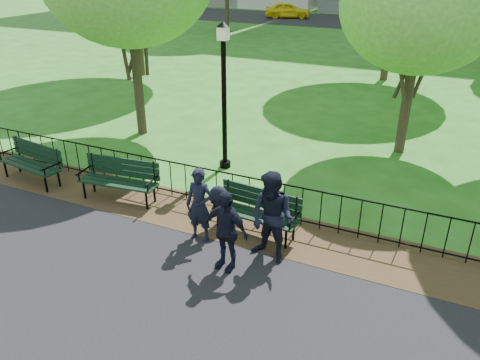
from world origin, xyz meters
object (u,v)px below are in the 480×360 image
at_px(person_left, 199,205).
at_px(person_right, 226,230).
at_px(park_bench_left_a, 120,175).
at_px(tree_near_e, 422,4).
at_px(taxi, 288,10).
at_px(park_bench_left_b, 33,159).
at_px(park_bench_main, 239,202).
at_px(lamppost, 224,93).
at_px(person_mid, 272,218).
at_px(sedan_silver, 401,17).

height_order(person_left, person_right, person_right).
bearing_deg(park_bench_left_a, person_left, -23.01).
height_order(park_bench_left_a, tree_near_e, tree_near_e).
bearing_deg(taxi, park_bench_left_b, 169.08).
bearing_deg(person_left, tree_near_e, 62.17).
relative_size(park_bench_left_b, person_left, 1.25).
distance_m(park_bench_main, person_left, 0.87).
distance_m(park_bench_left_b, lamppost, 5.03).
relative_size(park_bench_main, person_left, 1.27).
bearing_deg(park_bench_left_a, tree_near_e, 39.75).
xyz_separation_m(park_bench_main, lamppost, (-1.68, 2.70, 1.40)).
bearing_deg(person_left, person_right, -38.37).
height_order(park_bench_left_a, park_bench_left_b, park_bench_left_a).
relative_size(lamppost, person_right, 2.44).
bearing_deg(person_mid, lamppost, 141.75).
distance_m(park_bench_left_a, tree_near_e, 8.63).
bearing_deg(person_mid, tree_near_e, 91.39).
xyz_separation_m(tree_near_e, person_mid, (-1.43, -6.52, -3.13)).
relative_size(park_bench_left_b, lamppost, 0.51).
bearing_deg(person_right, sedan_silver, 101.37).
distance_m(park_bench_left_b, person_mid, 6.65).
relative_size(park_bench_left_a, lamppost, 0.51).
relative_size(park_bench_main, lamppost, 0.52).
height_order(person_right, sedan_silver, person_right).
distance_m(park_bench_left_a, sedan_silver, 31.75).
xyz_separation_m(park_bench_left_a, person_left, (2.51, -0.74, 0.17)).
relative_size(person_left, person_right, 0.99).
relative_size(park_bench_main, person_right, 1.26).
relative_size(lamppost, tree_near_e, 0.65).
bearing_deg(person_mid, person_left, -167.81).
distance_m(park_bench_left_b, person_left, 5.12).
bearing_deg(sedan_silver, lamppost, -171.14).
xyz_separation_m(park_bench_main, person_left, (-0.54, -0.67, 0.14)).
distance_m(tree_near_e, person_left, 7.82).
xyz_separation_m(park_bench_main, tree_near_e, (2.41, 5.81, 3.38)).
bearing_deg(person_right, taxi, 116.75).
relative_size(person_left, person_mid, 0.87).
height_order(person_left, sedan_silver, person_left).
bearing_deg(lamppost, park_bench_left_b, -145.11).
distance_m(person_left, sedan_silver, 32.43).
height_order(park_bench_left_b, person_left, person_left).
bearing_deg(tree_near_e, lamppost, -142.75).
distance_m(park_bench_left_a, lamppost, 3.30).
height_order(park_bench_left_b, sedan_silver, sedan_silver).
bearing_deg(park_bench_main, person_mid, -30.82).
height_order(park_bench_left_a, sedan_silver, sedan_silver).
xyz_separation_m(park_bench_main, person_right, (0.33, -1.28, 0.14)).
distance_m(lamppost, tree_near_e, 5.51).
bearing_deg(taxi, lamppost, 176.78).
relative_size(park_bench_main, taxi, 0.49).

